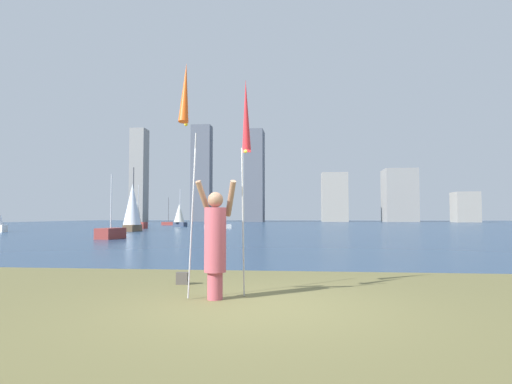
{
  "coord_description": "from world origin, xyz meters",
  "views": [
    {
      "loc": [
        0.65,
        -6.6,
        1.34
      ],
      "look_at": [
        -0.83,
        7.4,
        2.1
      ],
      "focal_mm": 31.06,
      "sensor_mm": 36.0,
      "label": 1
    }
  ],
  "objects_px": {
    "kite_flag_right": "(246,120)",
    "kite_flag_left": "(185,100)",
    "bag": "(182,278)",
    "sailboat_6": "(168,223)",
    "sailboat_2": "(111,233)",
    "sailboat_5": "(216,218)",
    "sailboat_3": "(179,215)",
    "person": "(215,240)",
    "sailboat_4": "(132,208)",
    "sailboat_7": "(137,217)"
  },
  "relations": [
    {
      "from": "kite_flag_right",
      "to": "kite_flag_left",
      "type": "bearing_deg",
      "value": -134.85
    },
    {
      "from": "bag",
      "to": "kite_flag_right",
      "type": "bearing_deg",
      "value": -34.1
    },
    {
      "from": "kite_flag_right",
      "to": "sailboat_6",
      "type": "xyz_separation_m",
      "value": [
        -18.07,
        53.86,
        -2.75
      ]
    },
    {
      "from": "sailboat_2",
      "to": "sailboat_5",
      "type": "bearing_deg",
      "value": 83.93
    },
    {
      "from": "sailboat_3",
      "to": "person",
      "type": "bearing_deg",
      "value": -73.5
    },
    {
      "from": "sailboat_4",
      "to": "sailboat_6",
      "type": "xyz_separation_m",
      "value": [
        -4.4,
        24.55,
        -1.77
      ]
    },
    {
      "from": "person",
      "to": "kite_flag_right",
      "type": "height_order",
      "value": "kite_flag_right"
    },
    {
      "from": "sailboat_5",
      "to": "kite_flag_right",
      "type": "bearing_deg",
      "value": -78.09
    },
    {
      "from": "kite_flag_left",
      "to": "sailboat_2",
      "type": "height_order",
      "value": "kite_flag_left"
    },
    {
      "from": "kite_flag_left",
      "to": "kite_flag_right",
      "type": "distance_m",
      "value": 1.22
    },
    {
      "from": "kite_flag_left",
      "to": "sailboat_5",
      "type": "distance_m",
      "value": 39.36
    },
    {
      "from": "person",
      "to": "sailboat_6",
      "type": "relative_size",
      "value": 0.48
    },
    {
      "from": "sailboat_3",
      "to": "sailboat_5",
      "type": "height_order",
      "value": "sailboat_3"
    },
    {
      "from": "sailboat_4",
      "to": "kite_flag_left",
      "type": "bearing_deg",
      "value": -67.0
    },
    {
      "from": "kite_flag_left",
      "to": "sailboat_6",
      "type": "xyz_separation_m",
      "value": [
        -17.21,
        54.72,
        -2.91
      ]
    },
    {
      "from": "sailboat_2",
      "to": "kite_flag_left",
      "type": "bearing_deg",
      "value": -62.76
    },
    {
      "from": "sailboat_2",
      "to": "sailboat_4",
      "type": "xyz_separation_m",
      "value": [
        -3.5,
        12.09,
        1.7
      ]
    },
    {
      "from": "sailboat_4",
      "to": "sailboat_3",
      "type": "bearing_deg",
      "value": 92.72
    },
    {
      "from": "kite_flag_right",
      "to": "sailboat_7",
      "type": "relative_size",
      "value": 0.82
    },
    {
      "from": "sailboat_4",
      "to": "sailboat_7",
      "type": "relative_size",
      "value": 1.22
    },
    {
      "from": "sailboat_7",
      "to": "kite_flag_left",
      "type": "bearing_deg",
      "value": -67.99
    },
    {
      "from": "person",
      "to": "kite_flag_left",
      "type": "distance_m",
      "value": 2.29
    },
    {
      "from": "kite_flag_left",
      "to": "bag",
      "type": "distance_m",
      "value": 3.57
    },
    {
      "from": "kite_flag_left",
      "to": "sailboat_7",
      "type": "relative_size",
      "value": 0.83
    },
    {
      "from": "person",
      "to": "sailboat_4",
      "type": "height_order",
      "value": "sailboat_4"
    },
    {
      "from": "kite_flag_right",
      "to": "sailboat_6",
      "type": "distance_m",
      "value": 56.87
    },
    {
      "from": "person",
      "to": "sailboat_3",
      "type": "height_order",
      "value": "sailboat_3"
    },
    {
      "from": "person",
      "to": "sailboat_7",
      "type": "height_order",
      "value": "sailboat_7"
    },
    {
      "from": "person",
      "to": "sailboat_4",
      "type": "distance_m",
      "value": 32.67
    },
    {
      "from": "bag",
      "to": "sailboat_5",
      "type": "height_order",
      "value": "sailboat_5"
    },
    {
      "from": "kite_flag_left",
      "to": "sailboat_6",
      "type": "height_order",
      "value": "sailboat_6"
    },
    {
      "from": "sailboat_2",
      "to": "person",
      "type": "bearing_deg",
      "value": -61.27
    },
    {
      "from": "sailboat_2",
      "to": "sailboat_4",
      "type": "relative_size",
      "value": 0.68
    },
    {
      "from": "bag",
      "to": "sailboat_3",
      "type": "xyz_separation_m",
      "value": [
        -13.13,
        46.04,
        1.36
      ]
    },
    {
      "from": "kite_flag_left",
      "to": "sailboat_2",
      "type": "distance_m",
      "value": 20.53
    },
    {
      "from": "kite_flag_left",
      "to": "sailboat_6",
      "type": "relative_size",
      "value": 0.94
    },
    {
      "from": "kite_flag_right",
      "to": "sailboat_4",
      "type": "height_order",
      "value": "sailboat_4"
    },
    {
      "from": "kite_flag_left",
      "to": "kite_flag_right",
      "type": "relative_size",
      "value": 1.01
    },
    {
      "from": "kite_flag_right",
      "to": "sailboat_3",
      "type": "distance_m",
      "value": 49.18
    },
    {
      "from": "person",
      "to": "kite_flag_right",
      "type": "bearing_deg",
      "value": 33.53
    },
    {
      "from": "bag",
      "to": "sailboat_2",
      "type": "bearing_deg",
      "value": 118.36
    },
    {
      "from": "person",
      "to": "sailboat_7",
      "type": "xyz_separation_m",
      "value": [
        -15.68,
        37.4,
        0.3
      ]
    },
    {
      "from": "sailboat_4",
      "to": "sailboat_7",
      "type": "height_order",
      "value": "sailboat_4"
    },
    {
      "from": "bag",
      "to": "sailboat_2",
      "type": "relative_size",
      "value": 0.06
    },
    {
      "from": "bag",
      "to": "sailboat_5",
      "type": "bearing_deg",
      "value": 100.15
    },
    {
      "from": "bag",
      "to": "sailboat_6",
      "type": "height_order",
      "value": "sailboat_6"
    },
    {
      "from": "sailboat_2",
      "to": "sailboat_3",
      "type": "distance_m",
      "value": 30.08
    },
    {
      "from": "sailboat_2",
      "to": "sailboat_5",
      "type": "xyz_separation_m",
      "value": [
        2.19,
        20.58,
        0.76
      ]
    },
    {
      "from": "bag",
      "to": "sailboat_4",
      "type": "distance_m",
      "value": 30.99
    },
    {
      "from": "kite_flag_right",
      "to": "sailboat_3",
      "type": "bearing_deg",
      "value": 107.16
    }
  ]
}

